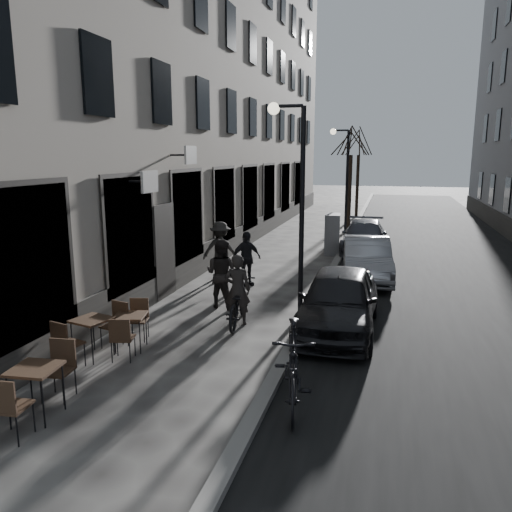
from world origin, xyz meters
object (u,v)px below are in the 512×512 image
at_px(streetlamp_near, 295,187).
at_px(pedestrian_near, 221,274).
at_px(streetlamp_far, 343,171).
at_px(car_near, 339,300).
at_px(tree_near, 351,140).
at_px(utility_cabinet, 332,234).
at_px(tree_far, 359,142).
at_px(car_mid, 367,259).
at_px(bistro_set_b, 93,334).
at_px(moped, 293,367).
at_px(pedestrian_mid, 221,250).
at_px(car_far, 364,237).
at_px(bistro_set_c, 131,328).
at_px(bicycle, 238,303).
at_px(bistro_set_a, 36,387).
at_px(pedestrian_far, 246,259).

distance_m(streetlamp_near, pedestrian_near, 2.99).
height_order(streetlamp_far, car_near, streetlamp_far).
relative_size(tree_near, pedestrian_near, 3.17).
bearing_deg(car_near, utility_cabinet, 97.54).
xyz_separation_m(tree_near, tree_far, (0.00, 6.00, 0.00)).
height_order(car_near, car_mid, car_near).
distance_m(streetlamp_far, bistro_set_b, 16.09).
xyz_separation_m(car_near, moped, (-0.33, -3.68, -0.05)).
relative_size(pedestrian_mid, moped, 0.83).
relative_size(bistro_set_b, pedestrian_mid, 0.90).
bearing_deg(car_far, tree_near, 99.47).
relative_size(streetlamp_far, bistro_set_c, 3.33).
height_order(tree_far, pedestrian_mid, tree_far).
relative_size(car_mid, moped, 1.84).
distance_m(car_near, moped, 3.69).
distance_m(streetlamp_near, bicycle, 3.02).
distance_m(bistro_set_a, pedestrian_mid, 9.06).
bearing_deg(car_near, car_mid, 85.80).
distance_m(streetlamp_near, tree_far, 21.05).
bearing_deg(bistro_set_a, car_far, 68.79).
relative_size(bicycle, car_mid, 0.48).
bearing_deg(car_mid, streetlamp_near, -115.92).
height_order(tree_near, bistro_set_b, tree_near).
xyz_separation_m(utility_cabinet, pedestrian_far, (-1.94, -5.65, 0.03)).
height_order(tree_far, car_far, tree_far).
height_order(streetlamp_far, moped, streetlamp_far).
bearing_deg(streetlamp_far, car_mid, -78.77).
distance_m(car_mid, car_far, 4.71).
relative_size(streetlamp_near, bistro_set_c, 3.33).
relative_size(bicycle, car_far, 0.45).
height_order(streetlamp_near, tree_near, tree_near).
relative_size(streetlamp_far, pedestrian_mid, 2.80).
bearing_deg(car_near, moped, -95.12).
distance_m(streetlamp_far, pedestrian_far, 9.90).
xyz_separation_m(tree_near, bistro_set_a, (-2.89, -20.75, -4.17)).
bearing_deg(tree_near, car_mid, -82.23).
distance_m(tree_near, car_near, 16.26).
relative_size(bistro_set_c, bicycle, 0.79).
bearing_deg(tree_near, bistro_set_c, -99.07).
relative_size(bistro_set_b, utility_cabinet, 1.03).
xyz_separation_m(streetlamp_near, bicycle, (-1.15, -0.89, -2.65)).
height_order(pedestrian_near, pedestrian_far, pedestrian_near).
xyz_separation_m(car_mid, moped, (-0.70, -8.66, -0.01)).
bearing_deg(pedestrian_mid, car_near, 129.06).
height_order(tree_near, pedestrian_mid, tree_near).
distance_m(streetlamp_far, pedestrian_near, 12.11).
xyz_separation_m(car_far, moped, (-0.37, -13.35, 0.03)).
bearing_deg(bistro_set_c, car_near, 15.94).
bearing_deg(bicycle, streetlamp_far, -101.93).
bearing_deg(bistro_set_b, bicycle, 64.63).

